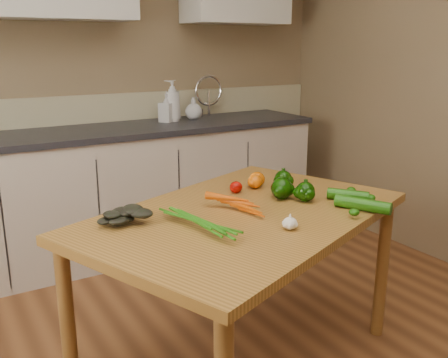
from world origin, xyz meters
name	(u,v)px	position (x,y,z in m)	size (l,w,h in m)	color
room	(277,111)	(0.00, 0.17, 1.25)	(4.04, 5.04, 2.64)	brown
counter_run	(127,189)	(0.21, 2.19, 0.46)	(2.84, 0.64, 1.14)	beige
table	(244,230)	(0.17, 0.62, 0.67)	(1.64, 1.35, 0.76)	#A67130
soap_bottle_a	(173,101)	(0.62, 2.26, 1.05)	(0.11, 0.12, 0.30)	silver
soap_bottle_b	(167,108)	(0.57, 2.25, 1.00)	(0.09, 0.10, 0.21)	silver
soap_bottle_c	(194,108)	(0.80, 2.27, 0.98)	(0.13, 0.13, 0.17)	silver
carrot_bunch	(226,208)	(0.08, 0.61, 0.79)	(0.26, 0.20, 0.07)	#D45205
leafy_greens	(124,214)	(-0.32, 0.72, 0.81)	(0.20, 0.18, 0.10)	black
garlic_bulb	(290,223)	(0.21, 0.35, 0.78)	(0.06, 0.06, 0.05)	white
pepper_a	(282,188)	(0.43, 0.69, 0.80)	(0.10, 0.10, 0.10)	black
pepper_b	(283,179)	(0.54, 0.83, 0.80)	(0.09, 0.09, 0.09)	black
pepper_c	(305,192)	(0.50, 0.60, 0.80)	(0.09, 0.09, 0.09)	black
tomato_a	(236,187)	(0.29, 0.88, 0.78)	(0.06, 0.06, 0.06)	#990902
tomato_b	(255,182)	(0.42, 0.89, 0.79)	(0.07, 0.07, 0.07)	#DD5C05
tomato_c	(257,179)	(0.45, 0.92, 0.79)	(0.08, 0.08, 0.07)	#DD5C05
zucchini_a	(348,195)	(0.67, 0.51, 0.78)	(0.05, 0.05, 0.19)	#154D08
zucchini_b	(363,205)	(0.62, 0.37, 0.78)	(0.05, 0.05, 0.24)	#154D08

